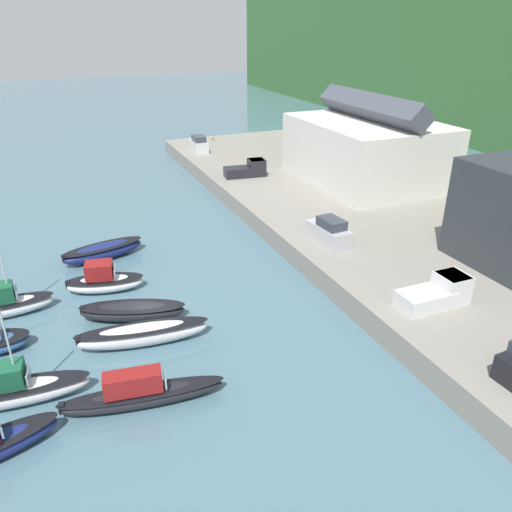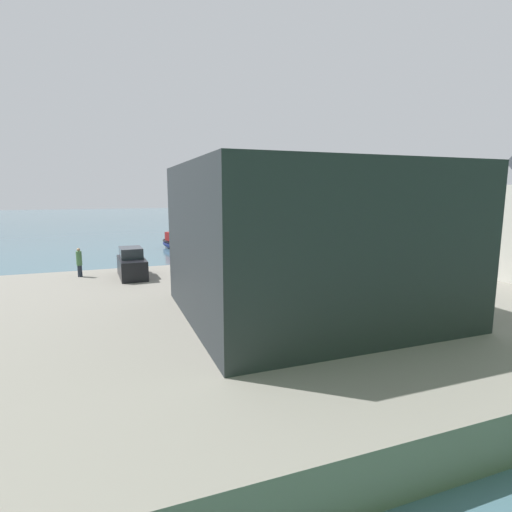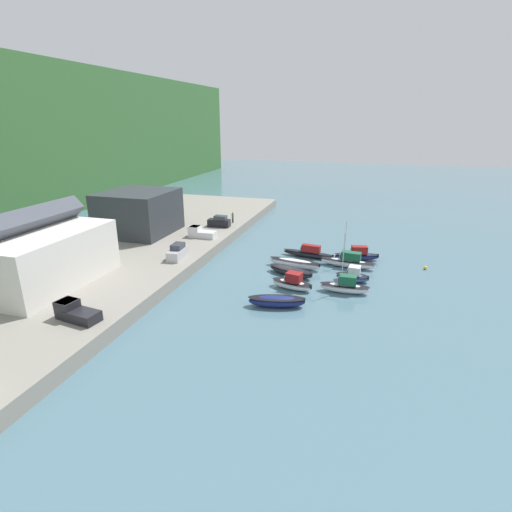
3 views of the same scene
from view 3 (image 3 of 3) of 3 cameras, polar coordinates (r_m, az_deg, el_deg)
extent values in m
plane|color=slate|center=(58.65, 3.73, -2.42)|extent=(320.00, 320.00, 0.00)
cube|color=gray|center=(68.35, -17.68, 0.62)|extent=(91.42, 26.92, 1.77)
cube|color=silver|center=(56.72, -29.08, -0.15)|extent=(16.39, 12.72, 6.68)
cube|color=#474C56|center=(55.53, -29.87, 4.55)|extent=(16.72, 2.97, 2.97)
cube|color=#2D3338|center=(74.99, -16.40, 6.02)|extent=(12.31, 11.64, 7.52)
cube|color=slate|center=(72.06, -12.52, 5.84)|extent=(11.70, 0.10, 4.51)
ellipsoid|color=navy|center=(48.18, 2.98, -6.50)|extent=(3.43, 7.07, 1.33)
ellipsoid|color=black|center=(47.98, 2.99, -6.00)|extent=(3.54, 7.22, 0.12)
cube|color=black|center=(48.14, 6.85, -6.29)|extent=(0.41, 0.35, 0.56)
ellipsoid|color=white|center=(53.19, 5.15, -4.11)|extent=(3.12, 5.82, 1.15)
ellipsoid|color=black|center=(53.04, 5.17, -3.71)|extent=(3.22, 5.95, 0.12)
cube|color=maroon|center=(52.64, 5.47, -2.99)|extent=(1.86, 2.21, 1.19)
cube|color=#8CA5B2|center=(53.13, 4.36, -2.96)|extent=(1.33, 0.38, 0.59)
cube|color=black|center=(52.20, 7.80, -4.41)|extent=(0.41, 0.35, 0.56)
ellipsoid|color=black|center=(57.70, 4.99, -2.21)|extent=(4.17, 7.18, 1.17)
ellipsoid|color=black|center=(57.55, 5.00, -1.83)|extent=(4.28, 7.34, 0.12)
cube|color=black|center=(56.09, 7.86, -2.70)|extent=(0.43, 0.39, 0.56)
ellipsoid|color=silver|center=(60.58, 5.57, -1.07)|extent=(2.80, 8.20, 1.37)
ellipsoid|color=black|center=(60.42, 5.59, -0.64)|extent=(2.89, 8.37, 0.12)
cube|color=black|center=(59.43, 9.05, -1.34)|extent=(0.40, 0.33, 0.56)
ellipsoid|color=black|center=(65.51, 7.48, 0.24)|extent=(2.62, 8.60, 0.98)
ellipsoid|color=black|center=(65.40, 7.49, 0.52)|extent=(2.71, 8.78, 0.12)
cube|color=maroon|center=(65.06, 7.87, 1.07)|extent=(1.47, 3.09, 1.15)
cube|color=#8CA5B2|center=(65.58, 6.51, 1.12)|extent=(0.95, 0.24, 0.57)
cube|color=black|center=(64.44, 10.89, -0.09)|extent=(0.40, 0.33, 0.56)
ellipsoid|color=white|center=(53.17, 12.54, -4.51)|extent=(1.92, 6.30, 1.19)
ellipsoid|color=black|center=(53.00, 12.57, -4.09)|extent=(2.00, 6.43, 0.12)
cube|color=#195638|center=(52.70, 12.97, -3.35)|extent=(1.39, 2.22, 1.20)
cube|color=#8CA5B2|center=(52.81, 11.61, -3.41)|extent=(1.22, 0.12, 0.60)
cylinder|color=silver|center=(51.75, 12.33, -0.41)|extent=(0.10, 0.10, 6.77)
ellipsoid|color=#33568E|center=(57.06, 13.60, -3.01)|extent=(2.31, 4.54, 1.05)
ellipsoid|color=black|center=(56.93, 13.63, -2.66)|extent=(2.39, 4.64, 0.12)
cube|color=silver|center=(56.65, 13.90, -1.99)|extent=(1.62, 1.64, 1.16)
cube|color=#8CA5B2|center=(56.79, 12.97, -2.05)|extent=(1.38, 0.18, 0.58)
cube|color=black|center=(56.84, 15.72, -3.06)|extent=(0.38, 0.30, 0.56)
ellipsoid|color=white|center=(62.17, 12.97, -1.01)|extent=(2.71, 8.36, 1.24)
ellipsoid|color=black|center=(62.02, 13.00, -0.64)|extent=(2.80, 8.53, 0.12)
cube|color=#195638|center=(61.71, 13.43, 0.01)|extent=(1.65, 3.01, 1.21)
cube|color=#8CA5B2|center=(62.02, 11.98, 0.04)|extent=(1.20, 0.24, 0.61)
cylinder|color=silver|center=(61.16, 12.65, 2.21)|extent=(0.10, 0.10, 5.92)
ellipsoid|color=navy|center=(65.61, 14.18, -0.10)|extent=(3.14, 7.13, 1.14)
ellipsoid|color=black|center=(65.48, 14.21, 0.23)|extent=(3.24, 7.28, 0.12)
cube|color=maroon|center=(65.31, 14.56, 0.86)|extent=(1.75, 2.64, 1.18)
cube|color=#8CA5B2|center=(65.12, 13.37, 0.74)|extent=(1.11, 0.34, 0.59)
cube|color=black|center=(66.22, 17.00, 0.03)|extent=(0.41, 0.35, 0.56)
cube|color=black|center=(77.09, -5.30, 4.72)|extent=(1.98, 4.27, 1.40)
cube|color=#333842|center=(76.73, -5.10, 5.49)|extent=(1.63, 2.37, 0.76)
cube|color=#B7B7BC|center=(60.21, -11.16, 0.32)|extent=(4.32, 2.10, 1.40)
cube|color=#333842|center=(60.16, -11.11, 1.39)|extent=(2.41, 1.69, 0.76)
cube|color=black|center=(44.86, -23.52, -7.87)|extent=(2.48, 3.76, 1.10)
cube|color=black|center=(46.14, -25.29, -6.83)|extent=(2.15, 2.14, 1.90)
cube|color=#2D333D|center=(45.86, -25.42, -6.04)|extent=(2.01, 1.86, 0.50)
cube|color=silver|center=(70.10, -7.20, 3.07)|extent=(2.06, 3.54, 1.10)
cube|color=silver|center=(70.84, -8.71, 3.50)|extent=(1.93, 1.92, 1.90)
cube|color=#2D333D|center=(70.66, -8.74, 4.05)|extent=(1.83, 1.65, 0.50)
cylinder|color=#232838|center=(79.91, -3.34, 5.08)|extent=(0.32, 0.32, 0.85)
cylinder|color=#4C7A4C|center=(79.69, -3.35, 5.74)|extent=(0.40, 0.40, 1.05)
sphere|color=tan|center=(79.55, -3.36, 6.19)|extent=(0.24, 0.24, 0.24)
sphere|color=yellow|center=(65.03, 23.03, -1.54)|extent=(0.50, 0.50, 0.50)
camera|label=1|loc=(82.81, 12.47, 16.59)|focal=35.00mm
camera|label=2|loc=(92.66, -22.86, 9.21)|focal=28.00mm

